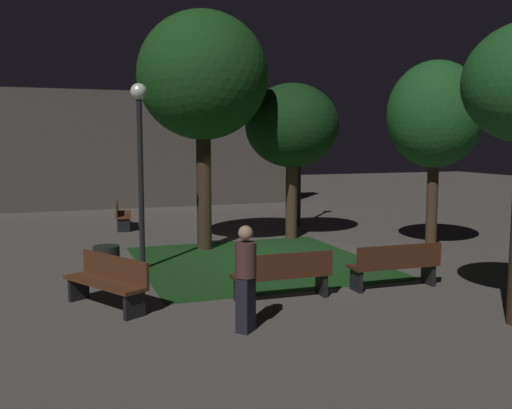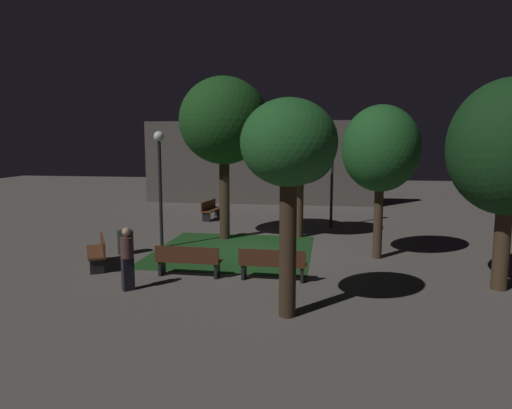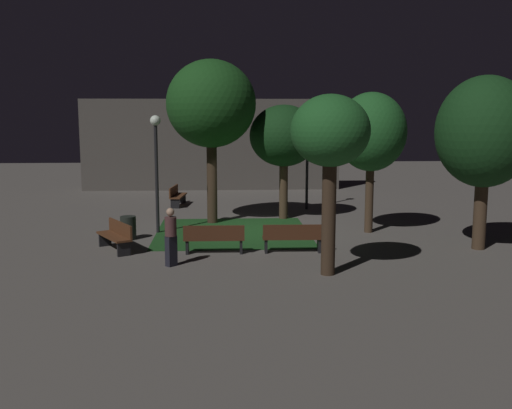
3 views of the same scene
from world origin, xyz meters
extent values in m
plane|color=#56514C|center=(0.00, 0.00, 0.00)|extent=(60.00, 60.00, 0.00)
cube|color=#194219|center=(-0.57, -0.22, 0.01)|extent=(5.30, 5.49, 0.01)
cube|color=#422314|center=(-1.17, -3.30, 0.45)|extent=(1.81, 0.51, 0.06)
cube|color=#422314|center=(-1.18, -3.51, 0.68)|extent=(1.80, 0.09, 0.40)
cube|color=black|center=(-1.97, -3.29, 0.21)|extent=(0.09, 0.39, 0.42)
cube|color=black|center=(-0.37, -3.32, 0.21)|extent=(0.09, 0.39, 0.42)
cube|color=#422314|center=(1.17, -3.30, 0.45)|extent=(1.81, 0.52, 0.06)
cube|color=#422314|center=(1.17, -3.51, 0.68)|extent=(1.80, 0.10, 0.40)
cube|color=black|center=(0.37, -3.29, 0.21)|extent=(0.09, 0.39, 0.42)
cube|color=black|center=(1.97, -3.32, 0.21)|extent=(0.09, 0.39, 0.42)
cube|color=#512D19|center=(-4.22, -2.82, 0.45)|extent=(1.32, 1.80, 0.06)
cube|color=#512D19|center=(-4.03, -2.72, 0.68)|extent=(0.95, 1.59, 0.40)
cube|color=black|center=(-3.81, -3.52, 0.21)|extent=(0.37, 0.26, 0.42)
cube|color=black|center=(-4.62, -2.13, 0.21)|extent=(0.37, 0.26, 0.42)
cube|color=#512D19|center=(-2.90, 6.05, 0.45)|extent=(0.69, 1.84, 0.06)
cube|color=#512D19|center=(-3.10, 6.07, 0.68)|extent=(0.27, 1.79, 0.40)
cube|color=black|center=(-2.80, 6.85, 0.21)|extent=(0.39, 0.12, 0.42)
cube|color=black|center=(-2.99, 5.26, 0.21)|extent=(0.39, 0.12, 0.42)
cylinder|color=#38281C|center=(1.79, -5.83, 1.58)|extent=(0.36, 0.36, 3.16)
ellipsoid|color=#1E5623|center=(1.79, -5.83, 3.71)|extent=(2.01, 2.01, 1.82)
cylinder|color=#38281C|center=(-1.30, 1.72, 1.79)|extent=(0.39, 0.39, 3.57)
ellipsoid|color=#194719|center=(-1.30, 1.72, 4.49)|extent=(3.33, 3.33, 3.25)
cylinder|color=#423021|center=(1.50, 2.46, 1.27)|extent=(0.34, 0.34, 2.54)
ellipsoid|color=#143816|center=(1.50, 2.46, 3.28)|extent=(2.68, 2.68, 2.39)
cylinder|color=#423021|center=(6.95, -3.19, 1.40)|extent=(0.39, 0.39, 2.79)
ellipsoid|color=#143816|center=(6.95, -3.19, 3.59)|extent=(2.91, 2.91, 3.35)
cylinder|color=#423021|center=(4.20, -0.43, 1.42)|extent=(0.29, 0.29, 2.84)
ellipsoid|color=#1E5623|center=(4.20, -0.43, 3.51)|extent=(2.42, 2.42, 2.71)
cylinder|color=black|center=(2.75, 4.72, 2.03)|extent=(0.12, 0.12, 4.06)
sphere|color=#F2EDCC|center=(2.75, 4.72, 4.21)|extent=(0.36, 0.36, 0.36)
cylinder|color=black|center=(-3.18, -0.07, 1.87)|extent=(0.12, 0.12, 3.74)
sphere|color=white|center=(-3.18, -0.07, 3.89)|extent=(0.36, 0.36, 0.36)
cylinder|color=black|center=(-4.04, -1.15, 0.39)|extent=(0.52, 0.52, 0.77)
cube|color=black|center=(-2.33, -4.73, 0.42)|extent=(0.34, 0.34, 0.84)
cylinder|color=#4C2D2D|center=(-2.33, -4.73, 1.10)|extent=(0.32, 0.32, 0.52)
sphere|color=tan|center=(-2.33, -4.73, 1.50)|extent=(0.22, 0.22, 0.22)
cube|color=#4C4742|center=(-1.47, 11.79, 2.44)|extent=(13.91, 0.80, 4.89)
camera|label=1|loc=(-4.93, -12.46, 2.85)|focal=39.45mm
camera|label=2|loc=(2.62, -15.37, 3.75)|focal=32.44mm
camera|label=3|loc=(-0.93, -20.70, 4.15)|focal=41.78mm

